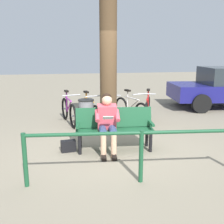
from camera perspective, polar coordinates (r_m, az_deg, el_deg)
ground_plane at (r=5.73m, az=0.02°, el=-7.72°), size 40.00×40.00×0.00m
bench at (r=5.54m, az=0.51°, el=-2.95°), size 1.64×0.63×0.87m
person_reading at (r=5.32m, az=-1.02°, el=-1.84°), size 0.52×0.79×1.20m
handbag at (r=5.56m, az=-9.37°, el=-7.23°), size 0.31×0.18×0.24m
tree_trunk at (r=6.70m, az=-0.80°, el=10.66°), size 0.43×0.43×3.52m
litter_bin at (r=6.99m, az=-5.56°, el=-0.53°), size 0.41×0.41×0.80m
bicycle_orange at (r=7.87m, az=7.62°, el=0.60°), size 0.72×1.58×0.94m
bicycle_silver at (r=7.73m, az=4.09°, el=0.45°), size 0.69×1.59×0.94m
bicycle_green at (r=7.55m, az=0.18°, el=0.19°), size 0.58×1.64×0.94m
bicycle_purple at (r=7.43m, az=-5.02°, el=-0.07°), size 0.58×1.64×0.94m
bicycle_red at (r=7.65m, az=-9.34°, el=0.18°), size 0.51×1.66×0.94m
railing_fence at (r=4.13m, az=6.34°, el=-7.17°), size 3.58×0.45×0.85m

